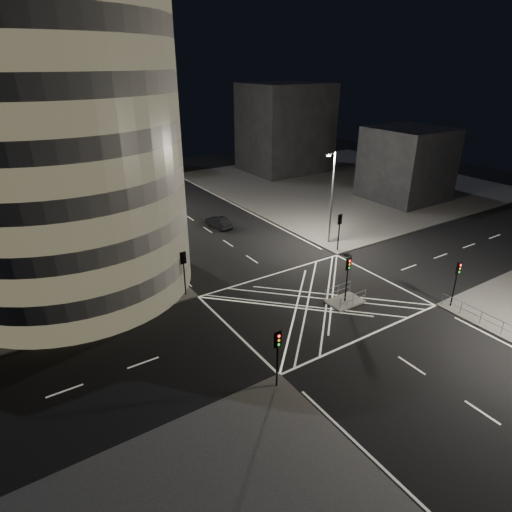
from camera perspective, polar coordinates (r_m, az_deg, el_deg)
ground at (r=36.76m, az=7.85°, el=-5.99°), size 120.00×120.00×0.00m
sidewalk_far_right at (r=73.64m, az=11.72°, el=9.54°), size 42.00×42.00×0.15m
central_island at (r=37.00m, az=11.74°, el=-5.96°), size 3.00×2.00×0.15m
building_right_far at (r=79.96m, az=3.88°, el=16.69°), size 14.00×12.00×15.00m
building_right_near at (r=66.10m, az=19.43°, el=11.52°), size 10.00×10.00×10.00m
building_far_end at (r=83.97m, az=-21.70°, el=16.41°), size 18.00×8.00×18.00m
tree_a at (r=37.10m, az=-13.58°, el=1.61°), size 4.54×4.54×6.98m
tree_b at (r=42.49m, az=-16.39°, el=4.18°), size 4.06×4.06×6.65m
tree_c at (r=48.04m, az=-18.56°, el=6.13°), size 4.82×4.82×7.01m
tree_d at (r=53.59m, az=-20.35°, el=8.00°), size 4.86×4.86×7.29m
tree_e at (r=59.29m, az=-21.78°, el=9.30°), size 4.08×4.08×6.87m
traffic_signal_fl at (r=36.39m, az=-9.63°, el=-1.24°), size 0.55×0.22×4.00m
traffic_signal_nl at (r=26.10m, az=2.88°, el=-12.27°), size 0.55×0.22×4.00m
traffic_signal_fr at (r=45.49m, az=11.06°, el=4.00°), size 0.55×0.22×4.00m
traffic_signal_nr at (r=37.77m, az=25.21°, el=-2.40°), size 0.55×0.22×4.00m
traffic_signal_island at (r=35.66m, az=12.13°, el=-2.02°), size 0.55×0.22×4.00m
street_lamp_left_near at (r=39.72m, az=-13.79°, el=4.73°), size 1.25×0.25×10.00m
street_lamp_left_far at (r=56.43m, az=-20.18°, el=9.76°), size 1.25×0.25×10.00m
street_lamp_right_far at (r=46.60m, az=10.05°, el=7.99°), size 1.25×0.25×10.00m
railing_island_south at (r=36.15m, az=12.81°, el=-5.69°), size 2.80×0.06×1.10m
railing_island_north at (r=37.24m, az=10.87°, el=-4.56°), size 2.80×0.06×1.10m
sedan at (r=52.33m, az=-5.03°, el=4.50°), size 1.86×4.21×1.34m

